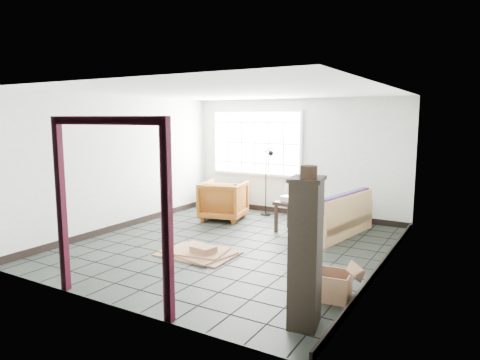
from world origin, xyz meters
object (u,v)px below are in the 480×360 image
Objects in this scene: side_table at (292,207)px; tall_shelf at (306,252)px; armchair at (224,198)px; futon_sofa at (337,219)px.

side_table is 0.40× the size of tall_shelf.
tall_shelf is (3.31, -3.61, 0.35)m from armchair.
armchair is (-2.49, -0.04, 0.16)m from futon_sofa.
side_table is (1.69, -0.20, 0.03)m from armchair.
side_table is (-0.80, -0.24, 0.20)m from futon_sofa.
tall_shelf is at bearing 119.90° from armchair.
futon_sofa is 1.22× the size of tall_shelf.
tall_shelf is at bearing -67.06° from futon_sofa.
tall_shelf is (0.82, -3.64, 0.51)m from futon_sofa.
futon_sofa is 0.86m from side_table.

